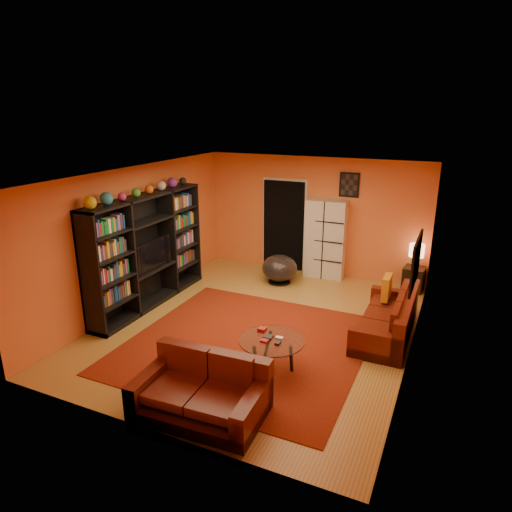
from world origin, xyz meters
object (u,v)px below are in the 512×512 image
at_px(storage_cabinet, 325,239).
at_px(table_lamp, 417,251).
at_px(entertainment_unit, 148,251).
at_px(tv, 149,254).
at_px(sofa, 391,319).
at_px(coffee_table, 272,343).
at_px(loveseat, 203,390).
at_px(side_table, 413,279).
at_px(bowl_chair, 280,268).

xyz_separation_m(storage_cabinet, table_lamp, (1.91, -0.05, -0.02)).
xyz_separation_m(entertainment_unit, table_lamp, (4.53, 2.75, -0.20)).
relative_size(tv, sofa, 0.50).
bearing_deg(tv, sofa, -82.51).
bearing_deg(coffee_table, loveseat, -109.03).
distance_m(entertainment_unit, table_lamp, 5.30).
distance_m(entertainment_unit, storage_cabinet, 3.83).
bearing_deg(tv, side_table, -58.26).
relative_size(tv, bowl_chair, 1.31).
distance_m(sofa, table_lamp, 2.27).
relative_size(entertainment_unit, coffee_table, 3.20).
distance_m(tv, coffee_table, 3.25).
distance_m(tv, sofa, 4.45).
bearing_deg(side_table, tv, -148.26).
bearing_deg(storage_cabinet, tv, -135.27).
bearing_deg(table_lamp, storage_cabinet, 178.50).
bearing_deg(loveseat, bowl_chair, 6.88).
distance_m(loveseat, side_table, 5.51).
height_order(coffee_table, table_lamp, table_lamp).
relative_size(loveseat, bowl_chair, 2.15).
bearing_deg(sofa, coffee_table, -128.26).
relative_size(entertainment_unit, loveseat, 1.86).
xyz_separation_m(entertainment_unit, bowl_chair, (1.86, 2.02, -0.72)).
bearing_deg(tv, entertainment_unit, 70.48).
xyz_separation_m(tv, coffee_table, (2.97, -1.19, -0.58)).
bearing_deg(loveseat, side_table, -23.07).
distance_m(entertainment_unit, tv, 0.07).
relative_size(tv, table_lamp, 2.01).
relative_size(loveseat, coffee_table, 1.72).
xyz_separation_m(storage_cabinet, side_table, (1.91, -0.05, -0.61)).
bearing_deg(loveseat, table_lamp, -23.07).
bearing_deg(bowl_chair, tv, -131.58).
xyz_separation_m(sofa, bowl_chair, (-2.55, 1.47, 0.04)).
relative_size(bowl_chair, side_table, 1.50).
bearing_deg(tv, loveseat, -133.15).
distance_m(sofa, loveseat, 3.47).
relative_size(entertainment_unit, tv, 3.04).
xyz_separation_m(sofa, storage_cabinet, (-1.79, 2.24, 0.57)).
distance_m(storage_cabinet, table_lamp, 1.91).
distance_m(storage_cabinet, bowl_chair, 1.21).
bearing_deg(sofa, table_lamp, 86.77).
bearing_deg(loveseat, tv, 44.15).
bearing_deg(entertainment_unit, tv, -19.52).
xyz_separation_m(coffee_table, side_table, (1.50, 3.96, -0.18)).
xyz_separation_m(storage_cabinet, bowl_chair, (-0.76, -0.78, -0.54)).
bearing_deg(loveseat, sofa, -33.92).
height_order(loveseat, table_lamp, table_lamp).
distance_m(loveseat, storage_cabinet, 5.25).
relative_size(coffee_table, storage_cabinet, 0.54).
bearing_deg(side_table, storage_cabinet, 178.50).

